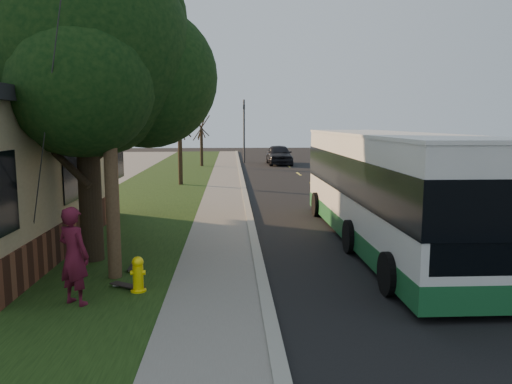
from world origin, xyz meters
TOP-DOWN VIEW (x-y plane):
  - ground at (0.00, 0.00)m, footprint 120.00×120.00m
  - road at (4.00, 10.00)m, footprint 8.00×80.00m
  - curb at (0.00, 10.00)m, footprint 0.25×80.00m
  - sidewalk at (-1.00, 10.00)m, footprint 2.00×80.00m
  - grass_verge at (-4.50, 10.00)m, footprint 5.00×80.00m
  - fire_hydrant at (-2.60, 0.00)m, footprint 0.32×0.32m
  - utility_pole at (-3.31, 0.99)m, footprint 2.86×3.21m
  - leafy_tree at (-4.17, 2.65)m, footprint 6.30×6.00m
  - bare_tree_near at (-3.50, 18.00)m, footprint 1.38×1.21m
  - bare_tree_far at (-3.00, 30.00)m, footprint 1.38×1.21m
  - traffic_signal at (0.50, 34.00)m, footprint 0.18×0.22m
  - transit_bus at (3.81, 4.04)m, footprint 2.76×11.97m
  - skateboarder at (-3.67, -0.66)m, footprint 0.83×0.74m
  - skateboard_main at (-3.00, 1.68)m, footprint 0.21×0.82m
  - skateboard_spare at (-2.87, 0.19)m, footprint 0.80×0.60m
  - distant_car at (3.40, 31.89)m, footprint 1.99×4.93m

SIDE VIEW (x-z plane):
  - ground at x=0.00m, z-range 0.00..0.00m
  - road at x=4.00m, z-range 0.00..0.01m
  - grass_verge at x=-4.50m, z-range 0.00..0.07m
  - sidewalk at x=-1.00m, z-range 0.00..0.08m
  - curb at x=0.00m, z-range 0.00..0.12m
  - skateboard_spare at x=-2.87m, z-range 0.09..0.17m
  - skateboard_main at x=-3.00m, z-range 0.09..0.17m
  - fire_hydrant at x=-2.60m, z-range 0.06..0.80m
  - distant_car at x=3.40m, z-range 0.00..1.68m
  - skateboarder at x=-3.67m, z-range 0.07..1.97m
  - transit_bus at x=3.81m, z-range 0.11..3.35m
  - bare_tree_far at x=-3.00m, z-range -0.01..4.02m
  - bare_tree_near at x=-3.50m, z-range 0.00..4.30m
  - traffic_signal at x=0.50m, z-range 0.41..5.91m
  - utility_pole at x=-3.31m, z-range 0.10..9.17m
  - leafy_tree at x=-4.17m, z-range 1.27..9.07m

